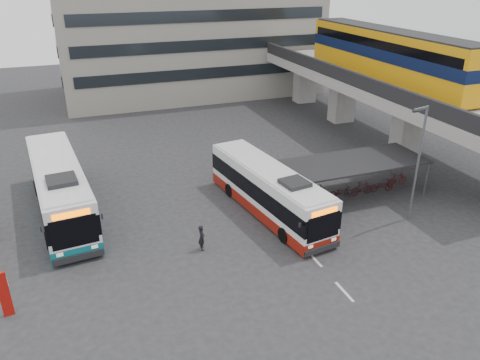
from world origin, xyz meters
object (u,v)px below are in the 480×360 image
object	(u,v)px
bus_main	(268,190)
bus_teal	(60,188)
lamp_post	(418,158)
pedestrian	(202,238)

from	to	relation	value
bus_main	bus_teal	size ratio (longest dim) A/B	0.89
bus_main	lamp_post	size ratio (longest dim) A/B	1.57
pedestrian	lamp_post	xyz separation A→B (m)	(13.02, -1.18, 3.38)
bus_main	pedestrian	size ratio (longest dim) A/B	7.54
bus_main	lamp_post	distance (m)	9.13
pedestrian	bus_teal	bearing A→B (deg)	50.18
bus_main	lamp_post	bearing A→B (deg)	-34.71
bus_teal	pedestrian	size ratio (longest dim) A/B	8.45
bus_main	bus_teal	distance (m)	13.08
bus_teal	lamp_post	distance (m)	21.93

